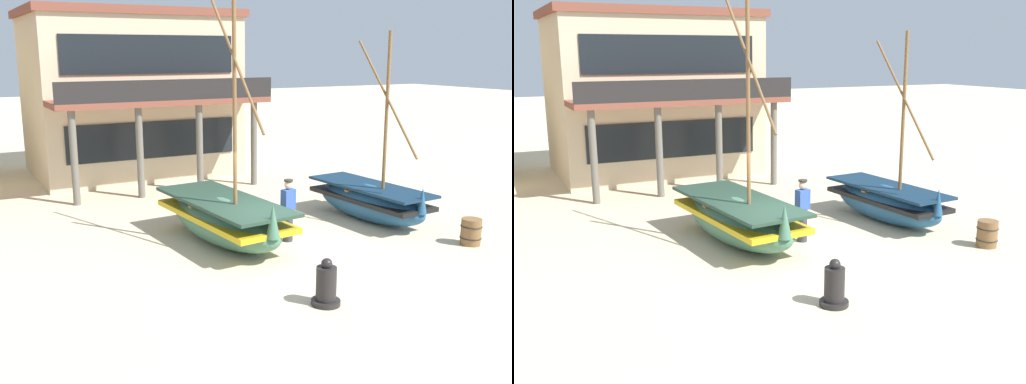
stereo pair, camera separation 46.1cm
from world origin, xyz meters
The scene contains 7 objects.
ground_plane centered at (0.00, 0.00, 0.00)m, with size 120.00×120.00×0.00m, color beige.
fishing_boat_near_left centered at (-0.68, 1.50, 0.66)m, with size 2.17×4.85×6.52m.
fishing_boat_centre_large centered at (4.10, 1.41, 0.60)m, with size 1.76×4.31×5.50m.
fisherman_by_hull centered at (0.85, 0.79, 0.83)m, with size 0.40×0.29×1.68m.
capstan_winch centered at (-0.62, -3.10, 0.39)m, with size 0.59×0.59×0.98m.
wooden_barrel centered at (4.92, -1.73, 0.35)m, with size 0.56×0.56×0.70m.
harbor_building_main centered at (0.05, 12.06, 3.28)m, with size 8.04×8.09×6.55m.
Camera 2 is at (-6.73, -12.48, 4.94)m, focal length 42.03 mm.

